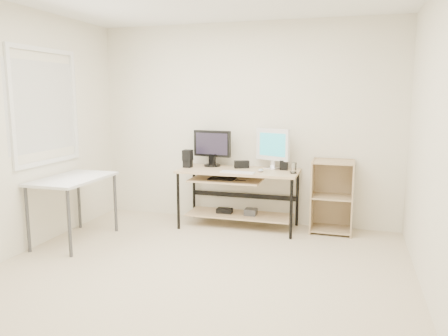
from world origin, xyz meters
name	(u,v)px	position (x,y,z in m)	size (l,w,h in m)	color
room	(179,136)	(-0.14, 0.04, 1.32)	(4.01, 4.01, 2.62)	beige
desk	(237,186)	(-0.03, 1.66, 0.54)	(1.50, 0.65, 0.75)	tan
side_table	(73,184)	(-1.68, 0.60, 0.67)	(0.60, 1.00, 0.75)	silver
shelf_unit	(332,196)	(1.15, 1.82, 0.45)	(0.50, 0.40, 0.90)	tan
black_monitor	(212,146)	(-0.41, 1.83, 1.02)	(0.52, 0.21, 0.47)	black
white_imac	(273,146)	(0.39, 1.85, 1.05)	(0.46, 0.23, 0.51)	silver
keyboard	(237,172)	(0.04, 1.43, 0.76)	(0.42, 0.12, 0.01)	silver
mouse	(261,170)	(0.30, 1.58, 0.77)	(0.07, 0.11, 0.04)	#BABABF
center_speaker	(242,164)	(0.01, 1.79, 0.80)	(0.19, 0.08, 0.09)	black
speaker_left	(188,158)	(-0.68, 1.64, 0.87)	(0.12, 0.12, 0.23)	black
speaker_right	(284,165)	(0.55, 1.81, 0.81)	(0.10, 0.10, 0.12)	black
audio_controller	(212,161)	(-0.39, 1.77, 0.83)	(0.08, 0.05, 0.17)	black
volume_puck	(185,166)	(-0.71, 1.63, 0.76)	(0.06, 0.06, 0.02)	black
smartphone	(293,172)	(0.69, 1.62, 0.76)	(0.07, 0.13, 0.01)	black
coaster	(294,173)	(0.70, 1.60, 0.75)	(0.08, 0.08, 0.01)	#A67A4B
drinking_glass	(294,168)	(0.70, 1.60, 0.82)	(0.06, 0.06, 0.12)	white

